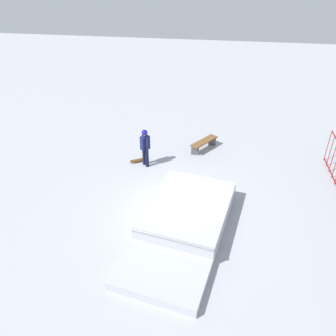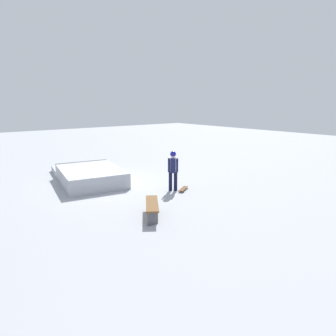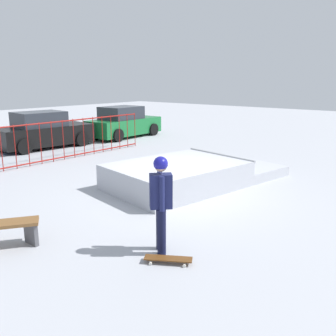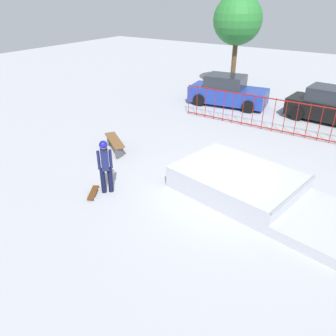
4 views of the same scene
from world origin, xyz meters
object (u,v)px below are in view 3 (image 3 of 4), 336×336
Objects in this scene: skateboard at (168,259)px; parked_car_green at (124,123)px; skate_ramp at (189,174)px; skater at (161,197)px; parked_car_black at (43,131)px.

skateboard is 0.19× the size of parked_car_green.
parked_car_green is (5.13, 8.03, 0.41)m from skate_ramp.
skateboard is at bearing -81.12° from skater.
skate_ramp is at bearing -124.81° from parked_car_green.
parked_car_black is (0.70, 8.49, 0.41)m from skate_ramp.
skater is 0.41× the size of parked_car_black.
skater is (-3.79, -2.17, 0.69)m from skate_ramp.
parked_car_green is (9.18, 10.57, 0.65)m from skateboard.
skate_ramp is at bearing 90.61° from skateboard.
skater is 11.58m from parked_car_black.
parked_car_black is 1.02× the size of parked_car_green.
skateboard is at bearing -133.17° from parked_car_green.
parked_car_green is (8.93, 10.20, -0.28)m from skater.
skateboard is (-0.25, -0.37, -0.93)m from skater.
skater reaches higher than parked_car_black.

